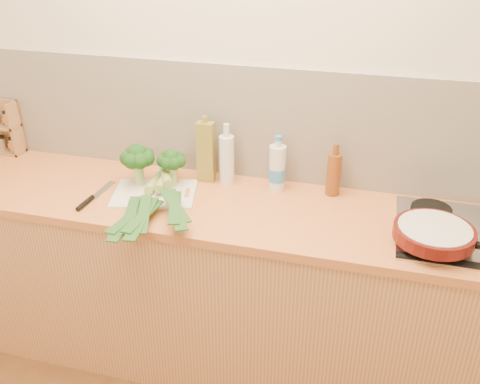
% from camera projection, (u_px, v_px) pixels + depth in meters
% --- Properties ---
extents(room_shell, '(3.50, 3.50, 3.50)m').
position_uv_depth(room_shell, '(242.00, 123.00, 2.48)').
color(room_shell, beige).
rests_on(room_shell, ground).
extents(counter, '(3.20, 0.62, 0.90)m').
position_uv_depth(counter, '(226.00, 284.00, 2.57)').
color(counter, tan).
rests_on(counter, ground).
extents(gas_hob, '(0.58, 0.50, 0.04)m').
position_uv_depth(gas_hob, '(472.00, 233.00, 2.11)').
color(gas_hob, silver).
rests_on(gas_hob, counter).
extents(chopping_board, '(0.42, 0.35, 0.01)m').
position_uv_depth(chopping_board, '(155.00, 194.00, 2.42)').
color(chopping_board, white).
rests_on(chopping_board, counter).
extents(broccoli_left, '(0.16, 0.16, 0.20)m').
position_uv_depth(broccoli_left, '(138.00, 158.00, 2.43)').
color(broccoli_left, '#9DC170').
rests_on(broccoli_left, chopping_board).
extents(broccoli_right, '(0.13, 0.13, 0.17)m').
position_uv_depth(broccoli_right, '(171.00, 161.00, 2.44)').
color(broccoli_right, '#9DC170').
rests_on(broccoli_right, chopping_board).
extents(leek_front, '(0.12, 0.72, 0.04)m').
position_uv_depth(leek_front, '(149.00, 189.00, 2.40)').
color(leek_front, white).
rests_on(leek_front, chopping_board).
extents(leek_mid, '(0.16, 0.71, 0.04)m').
position_uv_depth(leek_mid, '(159.00, 188.00, 2.37)').
color(leek_mid, white).
rests_on(leek_mid, chopping_board).
extents(leek_back, '(0.34, 0.55, 0.04)m').
position_uv_depth(leek_back, '(169.00, 187.00, 2.34)').
color(leek_back, white).
rests_on(leek_back, chopping_board).
extents(chefs_knife, '(0.04, 0.30, 0.02)m').
position_uv_depth(chefs_knife, '(90.00, 200.00, 2.37)').
color(chefs_knife, silver).
rests_on(chefs_knife, counter).
extents(skillet, '(0.44, 0.30, 0.05)m').
position_uv_depth(skillet, '(435.00, 233.00, 2.02)').
color(skillet, '#53110D').
rests_on(skillet, gas_hob).
extents(spice_rack, '(0.24, 0.09, 0.28)m').
position_uv_depth(spice_rack, '(0.00, 129.00, 2.80)').
color(spice_rack, '#9E7943').
rests_on(spice_rack, counter).
extents(oil_tin, '(0.08, 0.05, 0.32)m').
position_uv_depth(oil_tin, '(206.00, 152.00, 2.49)').
color(oil_tin, olive).
rests_on(oil_tin, counter).
extents(glass_bottle, '(0.07, 0.07, 0.29)m').
position_uv_depth(glass_bottle, '(227.00, 159.00, 2.48)').
color(glass_bottle, silver).
rests_on(glass_bottle, counter).
extents(amber_bottle, '(0.06, 0.06, 0.25)m').
position_uv_depth(amber_bottle, '(334.00, 173.00, 2.38)').
color(amber_bottle, brown).
rests_on(amber_bottle, counter).
extents(water_bottle, '(0.08, 0.08, 0.24)m').
position_uv_depth(water_bottle, '(277.00, 169.00, 2.43)').
color(water_bottle, silver).
rests_on(water_bottle, counter).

